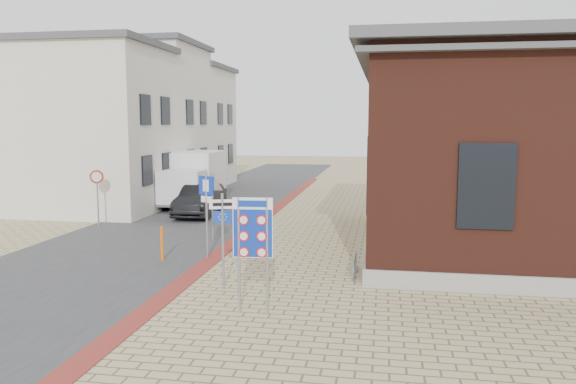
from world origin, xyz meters
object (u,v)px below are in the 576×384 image
Objects in this scene: border_sign at (253,231)px; sedan at (200,200)px; box_truck at (194,178)px; parking_sign at (207,200)px; bollard at (162,244)px; essen_sign at (223,226)px.

sedan is at bearing 108.72° from border_sign.
box_truck is 17.54m from border_sign.
parking_sign is (4.32, -11.18, 0.45)m from box_truck.
sedan is at bearing 135.02° from parking_sign.
bollard is at bearing 128.17° from border_sign.
bollard is at bearing -77.96° from box_truck.
parking_sign is at bearing 114.07° from border_sign.
box_truck is 1.99× the size of parking_sign.
bollard is (3.01, -11.77, -0.92)m from box_truck.
sedan is at bearing 100.92° from bollard.
essen_sign is at bearing -70.37° from box_truck.
border_sign is 2.42× the size of bollard.
sedan is 8.99m from bollard.
box_truck reaches higher than essen_sign.
border_sign is 5.58m from parking_sign.
border_sign is at bearing -71.59° from essen_sign.
border_sign is at bearing -47.07° from bollard.
parking_sign is (3.01, -8.24, 1.18)m from sedan.
essen_sign is at bearing -71.66° from sedan.
sedan is 8.85m from parking_sign.
essen_sign is (4.49, -11.46, 0.97)m from sedan.
border_sign is at bearing -36.23° from parking_sign.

